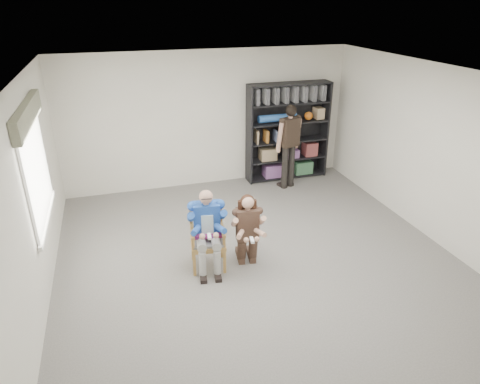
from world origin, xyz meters
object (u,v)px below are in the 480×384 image
object	(u,v)px
seated_man	(207,230)
standing_man	(289,147)
armchair	(208,238)
kneeling_woman	(248,231)
bookshelf	(288,132)

from	to	relation	value
seated_man	standing_man	xyz separation A→B (m)	(2.29, 2.40, 0.26)
standing_man	armchair	bearing A→B (deg)	-152.18
kneeling_woman	bookshelf	distance (m)	3.61
armchair	seated_man	bearing A→B (deg)	98.06
armchair	standing_man	xyz separation A→B (m)	(2.29, 2.40, 0.40)
kneeling_woman	armchair	bearing A→B (deg)	176.37
seated_man	bookshelf	xyz separation A→B (m)	(2.47, 2.92, 0.43)
standing_man	kneeling_woman	bearing A→B (deg)	-142.69
armchair	kneeling_woman	distance (m)	0.60
seated_man	kneeling_woman	distance (m)	0.59
kneeling_woman	bookshelf	xyz separation A→B (m)	(1.89, 3.04, 0.48)
seated_man	bookshelf	size ratio (longest dim) A/B	0.59
armchair	standing_man	distance (m)	3.34
seated_man	standing_man	distance (m)	3.33
standing_man	seated_man	bearing A→B (deg)	-152.18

